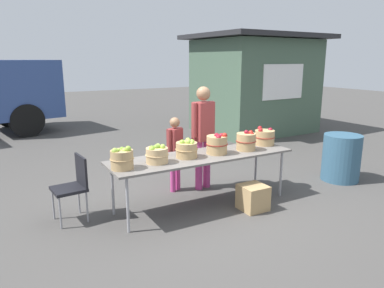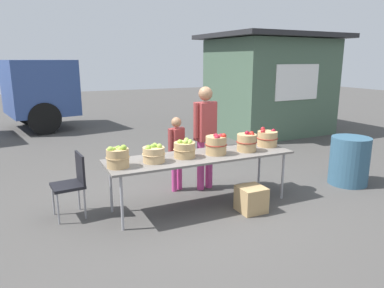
{
  "view_description": "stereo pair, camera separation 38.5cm",
  "coord_description": "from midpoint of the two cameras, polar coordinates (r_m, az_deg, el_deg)",
  "views": [
    {
      "loc": [
        -2.52,
        -4.2,
        2.08
      ],
      "look_at": [
        0.0,
        0.3,
        0.85
      ],
      "focal_mm": 33.48,
      "sensor_mm": 36.0,
      "label": 1
    },
    {
      "loc": [
        -2.18,
        -4.37,
        2.08
      ],
      "look_at": [
        0.0,
        0.3,
        0.85
      ],
      "focal_mm": 33.48,
      "sensor_mm": 36.0,
      "label": 2
    }
  ],
  "objects": [
    {
      "name": "vendor_adult",
      "position": [
        5.7,
        4.05,
        2.24
      ],
      "size": [
        0.43,
        0.27,
        1.66
      ],
      "rotation": [
        0.0,
        0.0,
        3.32
      ],
      "color": "#CC3F8C",
      "rests_on": "ground"
    },
    {
      "name": "produce_crate",
      "position": [
        5.13,
        11.57,
        -8.63
      ],
      "size": [
        0.36,
        0.36,
        0.36
      ],
      "primitive_type": "cube",
      "color": "tan",
      "rests_on": "ground"
    },
    {
      "name": "apple_basket_red_0",
      "position": [
        5.11,
        6.04,
        -0.07
      ],
      "size": [
        0.32,
        0.32,
        0.31
      ],
      "color": "tan",
      "rests_on": "market_table"
    },
    {
      "name": "market_table",
      "position": [
        5.07,
        3.61,
        -2.23
      ],
      "size": [
        2.7,
        0.76,
        0.75
      ],
      "color": "slate",
      "rests_on": "ground"
    },
    {
      "name": "apple_basket_green_1",
      "position": [
        4.71,
        -3.81,
        -1.56
      ],
      "size": [
        0.31,
        0.31,
        0.25
      ],
      "color": "tan",
      "rests_on": "market_table"
    },
    {
      "name": "apple_basket_green_2",
      "position": [
        4.92,
        1.08,
        -0.86
      ],
      "size": [
        0.31,
        0.31,
        0.27
      ],
      "color": "tan",
      "rests_on": "market_table"
    },
    {
      "name": "folding_chair",
      "position": [
        4.98,
        -16.39,
        -5.55
      ],
      "size": [
        0.44,
        0.44,
        0.86
      ],
      "rotation": [
        0.0,
        0.0,
        4.81
      ],
      "color": "black",
      "rests_on": "ground"
    },
    {
      "name": "apple_basket_red_2",
      "position": [
        5.73,
        13.79,
        0.88
      ],
      "size": [
        0.33,
        0.33,
        0.28
      ],
      "color": "tan",
      "rests_on": "market_table"
    },
    {
      "name": "trash_barrel",
      "position": [
        6.67,
        25.31,
        -2.44
      ],
      "size": [
        0.64,
        0.64,
        0.81
      ],
      "primitive_type": "cylinder",
      "color": "#335972",
      "rests_on": "ground"
    },
    {
      "name": "apple_basket_green_0",
      "position": [
        4.53,
        -9.38,
        -2.12
      ],
      "size": [
        0.3,
        0.3,
        0.3
      ],
      "color": "tan",
      "rests_on": "market_table"
    },
    {
      "name": "food_kiosk",
      "position": [
        10.62,
        13.27,
        9.31
      ],
      "size": [
        3.62,
        3.04,
        2.74
      ],
      "rotation": [
        0.0,
        0.0,
        0.04
      ],
      "color": "#47604C",
      "rests_on": "ground"
    },
    {
      "name": "apple_basket_red_1",
      "position": [
        5.36,
        10.8,
        0.31
      ],
      "size": [
        0.31,
        0.31,
        0.3
      ],
      "color": "tan",
      "rests_on": "market_table"
    },
    {
      "name": "ground_plane",
      "position": [
        5.31,
        3.5,
        -9.66
      ],
      "size": [
        40.0,
        40.0,
        0.0
      ],
      "primitive_type": "plane",
      "color": "#474442"
    },
    {
      "name": "child_customer",
      "position": [
        5.66,
        -0.53,
        -0.65
      ],
      "size": [
        0.29,
        0.23,
        1.2
      ],
      "rotation": [
        0.0,
        0.0,
        3.56
      ],
      "color": "#CC3F8C",
      "rests_on": "ground"
    }
  ]
}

